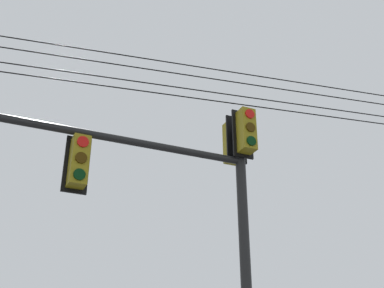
# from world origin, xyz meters

# --- Properties ---
(signal_mast_assembly) EXTENTS (5.97, 2.31, 6.97)m
(signal_mast_assembly) POSITION_xyz_m (-1.32, -0.94, 4.99)
(signal_mast_assembly) COLOR black
(signal_mast_assembly) RESTS_ON ground
(overhead_wire_span) EXTENTS (31.32, 5.84, 1.58)m
(overhead_wire_span) POSITION_xyz_m (1.03, -0.39, 7.64)
(overhead_wire_span) COLOR black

